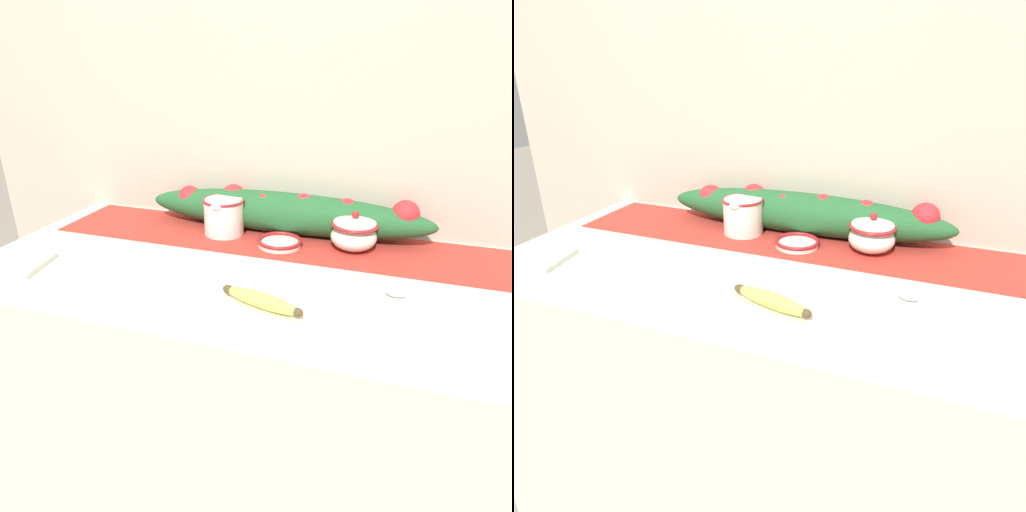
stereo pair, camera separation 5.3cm
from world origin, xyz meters
The scene contains 11 objects.
ground_plane centered at (0.00, 0.00, 0.00)m, with size 12.00×12.00×0.00m, color gray.
countertop centered at (0.00, 0.00, 0.44)m, with size 1.41×0.67×0.88m, color beige.
back_wall centered at (0.00, 0.35, 1.20)m, with size 2.21×0.04×2.40m, color beige.
table_runner centered at (0.00, 0.19, 0.88)m, with size 1.30×0.26×0.00m, color #B23328.
cream_pitcher centered at (-0.16, 0.20, 0.94)m, with size 0.12×0.14×0.11m.
sugar_bowl centered at (0.21, 0.19, 0.93)m, with size 0.12×0.12×0.11m.
small_dish centered at (0.02, 0.16, 0.89)m, with size 0.12×0.12×0.02m.
banana centered at (0.07, -0.17, 0.90)m, with size 0.20×0.08×0.03m.
spoon centered at (0.33, -0.03, 0.88)m, with size 0.19×0.05×0.01m.
napkin_stack centered at (-0.57, -0.17, 0.88)m, with size 0.14×0.14×0.01m, color silver.
poinsettia_garland centered at (0.00, 0.26, 0.94)m, with size 0.85×0.13×0.13m.
Camera 1 is at (0.33, -0.96, 1.37)m, focal length 32.00 mm.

